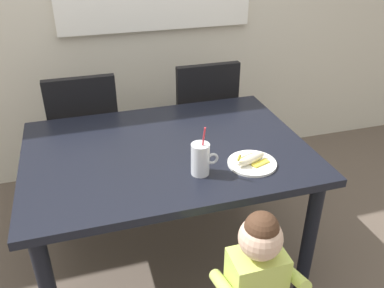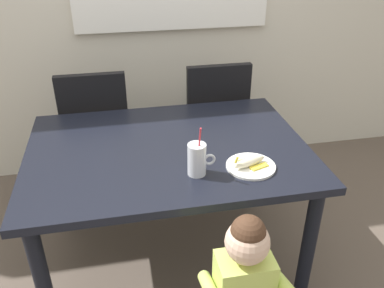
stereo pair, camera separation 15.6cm
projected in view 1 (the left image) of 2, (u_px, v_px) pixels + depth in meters
The scene contains 8 objects.
ground_plane at pixel (170, 258), 2.40m from camera, with size 24.00×24.00×0.00m, color brown.
dining_table at pixel (167, 164), 2.08m from camera, with size 1.41×1.01×0.76m.
dining_chair_left at pixel (86, 133), 2.63m from camera, with size 0.44×0.44×0.96m.
dining_chair_right at pixel (202, 117), 2.84m from camera, with size 0.44×0.45×0.96m.
toddler_standing at pixel (256, 276), 1.60m from camera, with size 0.33×0.24×0.84m.
milk_cup at pixel (201, 161), 1.80m from camera, with size 0.13×0.08×0.25m.
snack_plate at pixel (252, 163), 1.89m from camera, with size 0.23×0.23×0.01m, color white.
peeled_banana at pixel (251, 159), 1.88m from camera, with size 0.18×0.13×0.07m.
Camera 1 is at (-0.38, -1.72, 1.77)m, focal length 37.71 mm.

